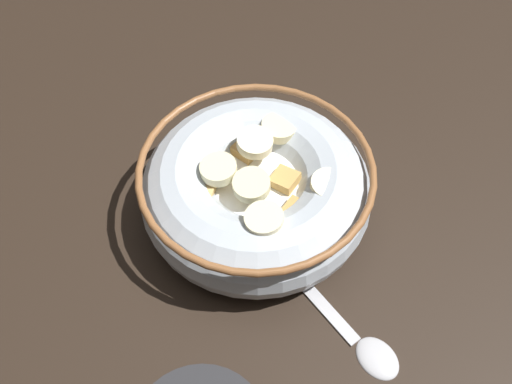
{
  "coord_description": "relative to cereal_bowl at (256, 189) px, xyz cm",
  "views": [
    {
      "loc": [
        23.91,
        -16.42,
        42.82
      ],
      "look_at": [
        0.0,
        0.0,
        3.0
      ],
      "focal_mm": 41.5,
      "sensor_mm": 36.0,
      "label": 1
    }
  ],
  "objects": [
    {
      "name": "ground_plane",
      "position": [
        0.01,
        -0.01,
        -4.44
      ],
      "size": [
        134.89,
        134.89,
        2.0
      ],
      "primitive_type": "cube",
      "color": "black"
    },
    {
      "name": "cereal_bowl",
      "position": [
        0.0,
        0.0,
        0.0
      ],
      "size": [
        19.15,
        19.15,
        6.94
      ],
      "color": "#B2BCC6",
      "rests_on": "ground_plane"
    },
    {
      "name": "spoon",
      "position": [
        13.77,
        -0.56,
        -3.11
      ],
      "size": [
        14.01,
        2.93,
        0.8
      ],
      "color": "#B7B7BC",
      "rests_on": "ground_plane"
    }
  ]
}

